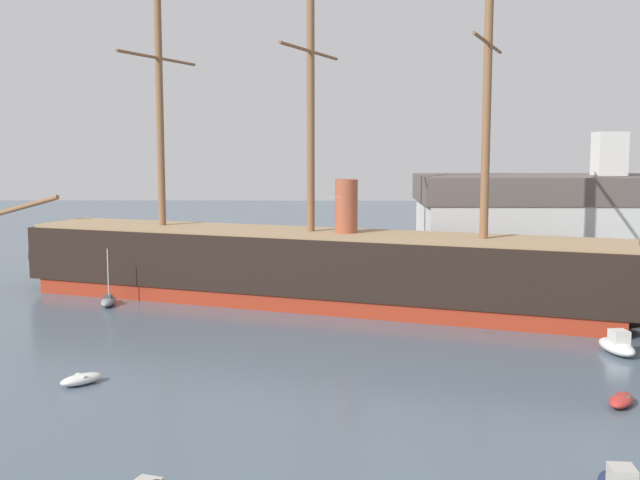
{
  "coord_description": "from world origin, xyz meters",
  "views": [
    {
      "loc": [
        -3.63,
        -22.6,
        15.7
      ],
      "look_at": [
        -4.61,
        40.8,
        8.06
      ],
      "focal_mm": 44.6,
      "sensor_mm": 36.0,
      "label": 1
    }
  ],
  "objects_px": {
    "tall_ship": "(311,266)",
    "dinghy_mid_right": "(621,400)",
    "sailboat_far_left": "(109,300)",
    "dockside_warehouse_right": "(638,230)",
    "dinghy_distant_centre": "(393,288)",
    "motorboat_alongside_stern": "(617,345)",
    "seagull_in_flight": "(331,197)",
    "dinghy_mid_left": "(81,379)"
  },
  "relations": [
    {
      "from": "tall_ship",
      "to": "dinghy_mid_right",
      "type": "relative_size",
      "value": 22.22
    },
    {
      "from": "sailboat_far_left",
      "to": "dockside_warehouse_right",
      "type": "height_order",
      "value": "dockside_warehouse_right"
    },
    {
      "from": "dinghy_mid_right",
      "to": "dinghy_distant_centre",
      "type": "bearing_deg",
      "value": 105.99
    },
    {
      "from": "dinghy_mid_right",
      "to": "motorboat_alongside_stern",
      "type": "height_order",
      "value": "motorboat_alongside_stern"
    },
    {
      "from": "dinghy_mid_right",
      "to": "seagull_in_flight",
      "type": "bearing_deg",
      "value": 156.49
    },
    {
      "from": "tall_ship",
      "to": "dinghy_mid_right",
      "type": "bearing_deg",
      "value": -57.07
    },
    {
      "from": "dinghy_mid_left",
      "to": "sailboat_far_left",
      "type": "bearing_deg",
      "value": 101.96
    },
    {
      "from": "dinghy_mid_left",
      "to": "dockside_warehouse_right",
      "type": "relative_size",
      "value": 0.06
    },
    {
      "from": "dinghy_mid_left",
      "to": "dinghy_mid_right",
      "type": "distance_m",
      "value": 34.2
    },
    {
      "from": "motorboat_alongside_stern",
      "to": "seagull_in_flight",
      "type": "relative_size",
      "value": 3.9
    },
    {
      "from": "dinghy_distant_centre",
      "to": "dockside_warehouse_right",
      "type": "xyz_separation_m",
      "value": [
        27.83,
        4.5,
        5.89
      ]
    },
    {
      "from": "dinghy_mid_left",
      "to": "motorboat_alongside_stern",
      "type": "xyz_separation_m",
      "value": [
        38.01,
        8.33,
        0.31
      ]
    },
    {
      "from": "tall_ship",
      "to": "seagull_in_flight",
      "type": "xyz_separation_m",
      "value": [
        2.03,
        -22.61,
        8.27
      ]
    },
    {
      "from": "dinghy_mid_left",
      "to": "dinghy_distant_centre",
      "type": "relative_size",
      "value": 1.5
    },
    {
      "from": "dinghy_mid_right",
      "to": "dockside_warehouse_right",
      "type": "xyz_separation_m",
      "value": [
        16.94,
        42.51,
        5.76
      ]
    },
    {
      "from": "tall_ship",
      "to": "motorboat_alongside_stern",
      "type": "height_order",
      "value": "tall_ship"
    },
    {
      "from": "dinghy_mid_left",
      "to": "seagull_in_flight",
      "type": "relative_size",
      "value": 2.52
    },
    {
      "from": "motorboat_alongside_stern",
      "to": "dockside_warehouse_right",
      "type": "relative_size",
      "value": 0.09
    },
    {
      "from": "dinghy_mid_right",
      "to": "dockside_warehouse_right",
      "type": "bearing_deg",
      "value": 68.28
    },
    {
      "from": "dockside_warehouse_right",
      "to": "dinghy_mid_right",
      "type": "bearing_deg",
      "value": -111.72
    },
    {
      "from": "motorboat_alongside_stern",
      "to": "sailboat_far_left",
      "type": "xyz_separation_m",
      "value": [
        -43.48,
        17.53,
        -0.19
      ]
    },
    {
      "from": "sailboat_far_left",
      "to": "seagull_in_flight",
      "type": "bearing_deg",
      "value": -45.06
    },
    {
      "from": "sailboat_far_left",
      "to": "seagull_in_flight",
      "type": "relative_size",
      "value": 4.66
    },
    {
      "from": "tall_ship",
      "to": "seagull_in_flight",
      "type": "relative_size",
      "value": 58.84
    },
    {
      "from": "dinghy_distant_centre",
      "to": "motorboat_alongside_stern",
      "type": "bearing_deg",
      "value": -60.12
    },
    {
      "from": "dinghy_mid_right",
      "to": "dockside_warehouse_right",
      "type": "relative_size",
      "value": 0.06
    },
    {
      "from": "motorboat_alongside_stern",
      "to": "sailboat_far_left",
      "type": "relative_size",
      "value": 0.84
    },
    {
      "from": "tall_ship",
      "to": "dinghy_mid_left",
      "type": "xyz_separation_m",
      "value": [
        -14.4,
        -26.51,
        -3.49
      ]
    },
    {
      "from": "tall_ship",
      "to": "sailboat_far_left",
      "type": "height_order",
      "value": "tall_ship"
    },
    {
      "from": "dinghy_mid_left",
      "to": "dinghy_distant_centre",
      "type": "xyz_separation_m",
      "value": [
        23.11,
        34.26,
        -0.13
      ]
    },
    {
      "from": "tall_ship",
      "to": "motorboat_alongside_stern",
      "type": "relative_size",
      "value": 15.1
    },
    {
      "from": "dinghy_mid_left",
      "to": "seagull_in_flight",
      "type": "height_order",
      "value": "seagull_in_flight"
    },
    {
      "from": "tall_ship",
      "to": "dockside_warehouse_right",
      "type": "xyz_separation_m",
      "value": [
        36.53,
        12.26,
        2.27
      ]
    },
    {
      "from": "dinghy_mid_right",
      "to": "motorboat_alongside_stern",
      "type": "relative_size",
      "value": 0.68
    },
    {
      "from": "dockside_warehouse_right",
      "to": "seagull_in_flight",
      "type": "distance_m",
      "value": 49.42
    },
    {
      "from": "dinghy_mid_right",
      "to": "dockside_warehouse_right",
      "type": "distance_m",
      "value": 46.12
    },
    {
      "from": "motorboat_alongside_stern",
      "to": "dockside_warehouse_right",
      "type": "height_order",
      "value": "dockside_warehouse_right"
    },
    {
      "from": "tall_ship",
      "to": "motorboat_alongside_stern",
      "type": "bearing_deg",
      "value": -37.61
    },
    {
      "from": "tall_ship",
      "to": "dinghy_mid_right",
      "type": "height_order",
      "value": "tall_ship"
    },
    {
      "from": "dinghy_mid_left",
      "to": "dockside_warehouse_right",
      "type": "distance_m",
      "value": 64.27
    },
    {
      "from": "motorboat_alongside_stern",
      "to": "seagull_in_flight",
      "type": "height_order",
      "value": "seagull_in_flight"
    },
    {
      "from": "seagull_in_flight",
      "to": "motorboat_alongside_stern",
      "type": "bearing_deg",
      "value": 11.6
    }
  ]
}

